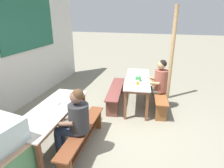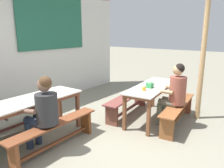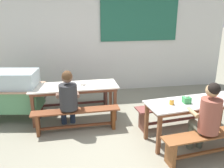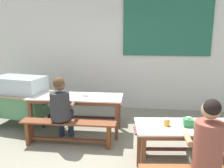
{
  "view_description": "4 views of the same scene",
  "coord_description": "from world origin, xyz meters",
  "px_view_note": "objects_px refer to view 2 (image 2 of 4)",
  "views": [
    {
      "loc": [
        -3.44,
        -0.75,
        2.33
      ],
      "look_at": [
        0.37,
        0.3,
        0.86
      ],
      "focal_mm": 30.84,
      "sensor_mm": 36.0,
      "label": 1
    },
    {
      "loc": [
        -2.8,
        -2.16,
        1.86
      ],
      "look_at": [
        0.46,
        0.33,
        0.87
      ],
      "focal_mm": 34.69,
      "sensor_mm": 36.0,
      "label": 2
    },
    {
      "loc": [
        -0.83,
        -3.75,
        2.36
      ],
      "look_at": [
        -0.05,
        0.9,
        0.79
      ],
      "focal_mm": 38.7,
      "sensor_mm": 36.0,
      "label": 3
    },
    {
      "loc": [
        0.45,
        -3.17,
        1.95
      ],
      "look_at": [
        -0.09,
        0.83,
        1.06
      ],
      "focal_mm": 37.35,
      "sensor_mm": 36.0,
      "label": 4
    }
  ],
  "objects_px": {
    "bench_far_front": "(55,132)",
    "person_near_front": "(174,92)",
    "dining_table_near": "(152,89)",
    "bench_far_back": "(16,116)",
    "wooden_support_post": "(202,61)",
    "dining_table_far": "(32,103)",
    "bench_near_back": "(128,101)",
    "tissue_box": "(150,85)",
    "person_left_back_turned": "(44,109)",
    "bench_near_front": "(178,110)",
    "condiment_jar": "(144,88)",
    "soup_bowl": "(41,95)"
  },
  "relations": [
    {
      "from": "bench_near_back",
      "to": "person_near_front",
      "type": "height_order",
      "value": "person_near_front"
    },
    {
      "from": "dining_table_far",
      "to": "bench_near_back",
      "type": "distance_m",
      "value": 2.15
    },
    {
      "from": "bench_near_back",
      "to": "bench_near_front",
      "type": "height_order",
      "value": "same"
    },
    {
      "from": "person_left_back_turned",
      "to": "condiment_jar",
      "type": "height_order",
      "value": "person_left_back_turned"
    },
    {
      "from": "bench_near_front",
      "to": "dining_table_far",
      "type": "bearing_deg",
      "value": 140.34
    },
    {
      "from": "tissue_box",
      "to": "bench_near_back",
      "type": "bearing_deg",
      "value": 78.92
    },
    {
      "from": "person_left_back_turned",
      "to": "person_near_front",
      "type": "relative_size",
      "value": 0.96
    },
    {
      "from": "dining_table_far",
      "to": "person_near_front",
      "type": "distance_m",
      "value": 2.65
    },
    {
      "from": "bench_near_front",
      "to": "condiment_jar",
      "type": "height_order",
      "value": "condiment_jar"
    },
    {
      "from": "dining_table_near",
      "to": "bench_near_back",
      "type": "xyz_separation_m",
      "value": [
        -0.07,
        0.56,
        -0.36
      ]
    },
    {
      "from": "dining_table_near",
      "to": "bench_near_front",
      "type": "xyz_separation_m",
      "value": [
        0.07,
        -0.56,
        -0.37
      ]
    },
    {
      "from": "bench_far_back",
      "to": "wooden_support_post",
      "type": "height_order",
      "value": "wooden_support_post"
    },
    {
      "from": "dining_table_far",
      "to": "wooden_support_post",
      "type": "xyz_separation_m",
      "value": [
        2.74,
        -2.01,
        0.59
      ]
    },
    {
      "from": "bench_far_back",
      "to": "tissue_box",
      "type": "xyz_separation_m",
      "value": [
        1.91,
        -1.82,
        0.5
      ]
    },
    {
      "from": "dining_table_near",
      "to": "bench_far_front",
      "type": "height_order",
      "value": "dining_table_near"
    },
    {
      "from": "bench_near_front",
      "to": "person_near_front",
      "type": "distance_m",
      "value": 0.45
    },
    {
      "from": "bench_far_back",
      "to": "bench_near_front",
      "type": "xyz_separation_m",
      "value": [
        2.16,
        -2.35,
        -0.0
      ]
    },
    {
      "from": "bench_near_back",
      "to": "dining_table_far",
      "type": "bearing_deg",
      "value": 162.04
    },
    {
      "from": "tissue_box",
      "to": "soup_bowl",
      "type": "height_order",
      "value": "tissue_box"
    },
    {
      "from": "bench_near_front",
      "to": "soup_bowl",
      "type": "relative_size",
      "value": 14.85
    },
    {
      "from": "dining_table_far",
      "to": "bench_near_back",
      "type": "relative_size",
      "value": 1.06
    },
    {
      "from": "person_left_back_turned",
      "to": "tissue_box",
      "type": "height_order",
      "value": "person_left_back_turned"
    },
    {
      "from": "dining_table_far",
      "to": "person_left_back_turned",
      "type": "distance_m",
      "value": 0.51
    },
    {
      "from": "dining_table_near",
      "to": "condiment_jar",
      "type": "xyz_separation_m",
      "value": [
        -0.47,
        -0.06,
        0.13
      ]
    },
    {
      "from": "bench_near_front",
      "to": "soup_bowl",
      "type": "xyz_separation_m",
      "value": [
        -1.96,
        1.79,
        0.47
      ]
    },
    {
      "from": "bench_near_front",
      "to": "person_near_front",
      "type": "height_order",
      "value": "person_near_front"
    },
    {
      "from": "bench_far_back",
      "to": "bench_near_front",
      "type": "distance_m",
      "value": 3.19
    },
    {
      "from": "bench_near_front",
      "to": "bench_far_back",
      "type": "bearing_deg",
      "value": 132.63
    },
    {
      "from": "condiment_jar",
      "to": "dining_table_far",
      "type": "bearing_deg",
      "value": 141.71
    },
    {
      "from": "person_near_front",
      "to": "condiment_jar",
      "type": "relative_size",
      "value": 12.61
    },
    {
      "from": "bench_far_back",
      "to": "bench_far_front",
      "type": "relative_size",
      "value": 1.05
    },
    {
      "from": "bench_far_front",
      "to": "person_near_front",
      "type": "bearing_deg",
      "value": -30.39
    },
    {
      "from": "dining_table_near",
      "to": "bench_far_front",
      "type": "distance_m",
      "value": 2.19
    },
    {
      "from": "person_left_back_turned",
      "to": "dining_table_far",
      "type": "bearing_deg",
      "value": 76.61
    },
    {
      "from": "bench_far_front",
      "to": "person_left_back_turned",
      "type": "relative_size",
      "value": 1.37
    },
    {
      "from": "dining_table_far",
      "to": "bench_near_back",
      "type": "height_order",
      "value": "dining_table_far"
    },
    {
      "from": "dining_table_near",
      "to": "soup_bowl",
      "type": "bearing_deg",
      "value": 147.14
    },
    {
      "from": "person_left_back_turned",
      "to": "person_near_front",
      "type": "xyz_separation_m",
      "value": [
        2.13,
        -1.24,
        0.02
      ]
    },
    {
      "from": "dining_table_near",
      "to": "bench_far_back",
      "type": "distance_m",
      "value": 2.78
    },
    {
      "from": "bench_far_back",
      "to": "person_near_front",
      "type": "xyz_separation_m",
      "value": [
        2.02,
        -2.31,
        0.42
      ]
    },
    {
      "from": "bench_far_front",
      "to": "soup_bowl",
      "type": "height_order",
      "value": "soup_bowl"
    },
    {
      "from": "bench_far_back",
      "to": "condiment_jar",
      "type": "xyz_separation_m",
      "value": [
        1.63,
        -1.84,
        0.49
      ]
    },
    {
      "from": "dining_table_near",
      "to": "condiment_jar",
      "type": "bearing_deg",
      "value": -172.87
    },
    {
      "from": "bench_far_back",
      "to": "bench_near_front",
      "type": "bearing_deg",
      "value": -47.37
    },
    {
      "from": "dining_table_far",
      "to": "person_left_back_turned",
      "type": "relative_size",
      "value": 1.49
    },
    {
      "from": "bench_near_front",
      "to": "tissue_box",
      "type": "height_order",
      "value": "tissue_box"
    },
    {
      "from": "bench_near_back",
      "to": "dining_table_near",
      "type": "bearing_deg",
      "value": -83.04
    },
    {
      "from": "bench_near_front",
      "to": "wooden_support_post",
      "type": "xyz_separation_m",
      "value": [
        0.59,
        -0.23,
        0.97
      ]
    },
    {
      "from": "dining_table_far",
      "to": "bench_far_back",
      "type": "distance_m",
      "value": 0.68
    },
    {
      "from": "dining_table_far",
      "to": "dining_table_near",
      "type": "relative_size",
      "value": 1.01
    }
  ]
}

